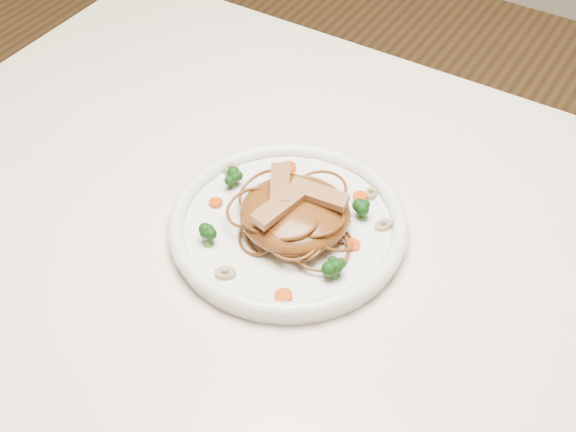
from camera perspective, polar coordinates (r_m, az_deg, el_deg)
The scene contains 19 objects.
table at distance 1.04m, azimuth 1.74°, elevation -5.01°, with size 1.20×0.80×0.75m.
plate at distance 0.95m, azimuth 0.00°, elevation -0.94°, with size 0.29×0.29×0.02m, color white.
noodle_mound at distance 0.93m, azimuth 0.52°, elevation 0.16°, with size 0.13×0.13×0.04m, color brown.
chicken_a at distance 0.92m, azimuth 2.23°, elevation 1.58°, with size 0.07×0.02×0.01m, color #9C7249.
chicken_b at distance 0.93m, azimuth -0.57°, elevation 2.33°, with size 0.07×0.02×0.01m, color #9C7249.
chicken_c at distance 0.90m, azimuth -0.65°, elevation 0.71°, with size 0.07×0.02×0.01m, color #9C7249.
broccoli_0 at distance 0.95m, azimuth 5.52°, elevation 0.56°, with size 0.03×0.03×0.03m, color #0F3B0C, non-canonical shape.
broccoli_1 at distance 0.99m, azimuth -4.06°, elevation 2.78°, with size 0.02×0.02×0.03m, color #0F3B0C, non-canonical shape.
broccoli_2 at distance 0.92m, azimuth -5.86°, elevation -1.41°, with size 0.03×0.03×0.03m, color #0F3B0C, non-canonical shape.
broccoli_3 at distance 0.88m, azimuth 3.40°, elevation -3.80°, with size 0.02×0.02×0.03m, color #0F3B0C, non-canonical shape.
carrot_0 at distance 0.98m, azimuth 5.24°, elevation 1.42°, with size 0.02×0.02×0.01m, color #C64407.
carrot_1 at distance 0.98m, azimuth -5.26°, elevation 0.97°, with size 0.02×0.02×0.01m, color #C64407.
carrot_2 at distance 0.93m, azimuth 4.72°, elevation -2.09°, with size 0.02×0.02×0.01m, color #C64407.
carrot_3 at distance 1.02m, azimuth -0.03°, elevation 3.54°, with size 0.02×0.02×0.01m, color #C64407.
carrot_4 at distance 0.87m, azimuth -0.33°, elevation -5.82°, with size 0.02×0.02×0.01m, color #C64407.
mushroom_0 at distance 0.89m, azimuth -4.57°, elevation -4.15°, with size 0.02×0.02×0.01m, color tan.
mushroom_1 at distance 0.95m, azimuth 6.93°, elevation -0.67°, with size 0.02×0.02×0.01m, color tan.
mushroom_2 at distance 1.02m, azimuth -4.15°, elevation 3.46°, with size 0.03×0.03×0.01m, color tan.
mushroom_3 at distance 0.99m, azimuth 6.05°, elevation 1.65°, with size 0.02×0.02×0.01m, color tan.
Camera 1 is at (0.32, -0.58, 1.44)m, focal length 49.01 mm.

